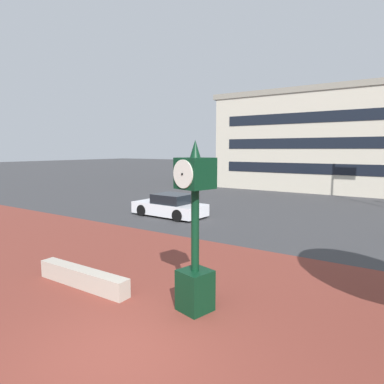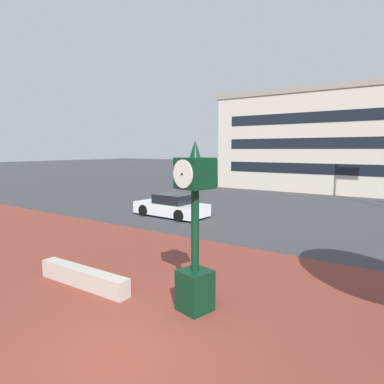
# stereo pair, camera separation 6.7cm
# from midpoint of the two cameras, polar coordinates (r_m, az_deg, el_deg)

# --- Properties ---
(ground_plane) EXTENTS (200.00, 200.00, 0.00)m
(ground_plane) POSITION_cam_midpoint_polar(r_m,az_deg,el_deg) (7.13, -11.45, -24.67)
(ground_plane) COLOR #38383A
(plaza_brick_paving) EXTENTS (44.00, 11.46, 0.01)m
(plaza_brick_paving) POSITION_cam_midpoint_polar(r_m,az_deg,el_deg) (8.26, -2.32, -19.76)
(plaza_brick_paving) COLOR brown
(plaza_brick_paving) RESTS_ON ground
(planter_wall) EXTENTS (3.20, 0.43, 0.50)m
(planter_wall) POSITION_cam_midpoint_polar(r_m,az_deg,el_deg) (10.05, -17.67, -13.55)
(planter_wall) COLOR #ADA393
(planter_wall) RESTS_ON ground
(street_clock) EXTENTS (0.84, 0.88, 3.96)m
(street_clock) POSITION_cam_midpoint_polar(r_m,az_deg,el_deg) (7.78, 0.77, -7.50)
(street_clock) COLOR black
(street_clock) RESTS_ON ground
(car_street_far) EXTENTS (4.27, 2.10, 1.28)m
(car_street_far) POSITION_cam_midpoint_polar(r_m,az_deg,el_deg) (19.10, -3.33, -2.41)
(car_street_far) COLOR silver
(car_street_far) RESTS_ON ground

